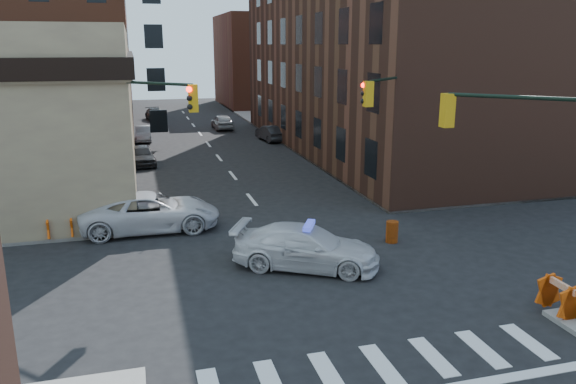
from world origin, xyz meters
TOP-DOWN VIEW (x-y plane):
  - ground at (0.00, 0.00)m, footprint 140.00×140.00m
  - sidewalk_ne at (23.00, 32.75)m, footprint 34.00×54.50m
  - commercial_row_ne at (13.00, 22.50)m, footprint 14.00×34.00m
  - filler_nw at (-16.00, 62.00)m, footprint 20.00×18.00m
  - filler_ne at (14.00, 58.00)m, footprint 16.00×16.00m
  - signal_pole_se at (6.04, -5.52)m, footprint 5.40×5.27m
  - signal_pole_nw at (-5.85, 5.34)m, footprint 3.58×3.67m
  - signal_pole_ne at (5.84, 5.35)m, footprint 3.67×3.58m
  - tree_ne_near at (7.50, 26.00)m, footprint 3.00×3.00m
  - tree_ne_far at (7.50, 34.00)m, footprint 3.00×3.00m
  - police_car at (0.05, 0.14)m, footprint 5.89×4.49m
  - pickup at (-5.43, 6.19)m, footprint 6.16×2.85m
  - parked_car_wnear at (-5.50, 20.97)m, footprint 1.92×4.11m
  - parked_car_wfar at (-5.17, 31.22)m, footprint 1.51×3.91m
  - parked_car_wdeep at (-3.61, 45.29)m, footprint 2.33×4.59m
  - parked_car_enear at (5.47, 28.39)m, footprint 1.96×4.27m
  - parked_car_efar at (2.50, 36.43)m, footprint 1.83×4.38m
  - pedestrian_a at (-9.51, 6.88)m, footprint 0.78×0.55m
  - barrel_road at (4.38, 1.82)m, footprint 0.61×0.61m
  - barrel_bank at (-5.50, 7.84)m, footprint 0.68×0.68m
  - barricade_se_a at (6.40, -5.70)m, footprint 0.69×1.34m
  - barricade_nw_a at (-9.34, 5.97)m, footprint 1.27×0.80m
  - barricade_nw_b at (-9.19, 5.70)m, footprint 1.25×0.64m

SIDE VIEW (x-z plane):
  - ground at x=0.00m, z-range 0.00..0.00m
  - sidewalk_ne at x=23.00m, z-range 0.00..0.15m
  - barrel_road at x=4.38m, z-range 0.00..0.92m
  - barrel_bank at x=-5.50m, z-range 0.00..1.10m
  - barricade_nw_a at x=-9.34m, z-range 0.15..1.04m
  - barricade_nw_b at x=-9.19m, z-range 0.15..1.08m
  - parked_car_wfar at x=-5.17m, z-range 0.00..1.27m
  - parked_car_wdeep at x=-3.61m, z-range 0.00..1.28m
  - barricade_se_a at x=6.40m, z-range 0.15..1.14m
  - parked_car_enear at x=5.47m, z-range 0.00..1.36m
  - parked_car_wnear at x=-5.50m, z-range 0.00..1.36m
  - parked_car_efar at x=2.50m, z-range 0.00..1.48m
  - police_car at x=0.05m, z-range 0.00..1.59m
  - pickup at x=-5.43m, z-range 0.00..1.71m
  - pedestrian_a at x=-9.51m, z-range 0.15..2.16m
  - tree_ne_near at x=7.50m, z-range 1.06..5.91m
  - tree_ne_far at x=7.50m, z-range 1.06..5.91m
  - signal_pole_nw at x=-5.85m, z-range 0.34..8.34m
  - signal_pole_ne at x=5.84m, z-range 0.34..8.34m
  - signal_pole_se at x=6.04m, z-range 0.61..8.61m
  - filler_ne at x=14.00m, z-range 0.00..12.00m
  - commercial_row_ne at x=13.00m, z-range 0.00..14.00m
  - filler_nw at x=-16.00m, z-range 0.00..16.00m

